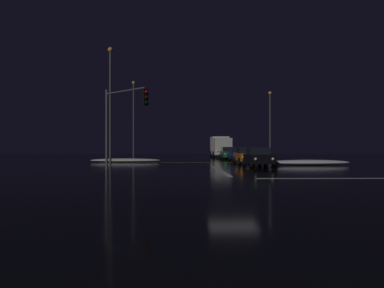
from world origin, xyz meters
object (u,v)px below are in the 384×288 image
sedan_black (258,157)px  streetlamp_right_far (270,120)px  traffic_signal_nw (123,112)px  streetlamp_left_near (110,98)px  streetlamp_left_far (134,115)px  box_truck (220,146)px  sedan_green (228,153)px  sedan_blue (239,154)px  sedan_orange (247,155)px

sedan_black → streetlamp_right_far: size_ratio=0.49×
sedan_black → traffic_signal_nw: bearing=-158.6°
streetlamp_left_near → streetlamp_left_far: (-0.00, 16.00, -0.11)m
box_truck → traffic_signal_nw: (-9.78, -29.33, 2.31)m
sedan_green → sedan_black: bearing=-89.3°
box_truck → traffic_signal_nw: bearing=-108.4°
box_truck → streetlamp_left_near: bearing=-117.5°
sedan_blue → streetlamp_left_far: size_ratio=0.43×
sedan_orange → sedan_green: 12.43m
traffic_signal_nw → sedan_blue: bearing=55.5°
sedan_blue → streetlamp_right_far: (5.21, 7.49, 4.27)m
sedan_blue → sedan_green: (-0.30, 6.67, 0.00)m
sedan_black → streetlamp_left_near: streetlamp_left_near is taller
sedan_orange → traffic_signal_nw: (-10.22, -9.31, 3.21)m
sedan_black → streetlamp_right_far: (5.29, 18.54, 4.27)m
streetlamp_right_far → box_truck: bearing=130.5°
sedan_blue → streetlamp_right_far: 10.07m
sedan_black → sedan_orange: 5.29m
sedan_black → streetlamp_left_near: size_ratio=0.42×
sedan_black → sedan_orange: bearing=90.4°
traffic_signal_nw → streetlamp_left_near: 7.11m
sedan_orange → streetlamp_left_far: bearing=132.8°
box_truck → traffic_signal_nw: size_ratio=1.43×
sedan_orange → box_truck: box_truck is taller
box_truck → streetlamp_left_near: size_ratio=0.81×
sedan_green → streetlamp_left_near: 20.05m
sedan_orange → box_truck: 20.04m
sedan_orange → box_truck: bearing=91.3°
sedan_black → sedan_green: size_ratio=1.00×
sedan_blue → sedan_green: bearing=92.6°
sedan_orange → sedan_blue: 5.77m
streetlamp_left_far → sedan_green: bearing=-3.9°
sedan_black → sedan_orange: same height
streetlamp_right_far → traffic_signal_nw: bearing=-124.6°
sedan_green → streetlamp_left_far: streetlamp_left_far is taller
sedan_green → streetlamp_right_far: size_ratio=0.49×
sedan_blue → sedan_black: bearing=-90.4°
sedan_green → sedan_blue: bearing=-87.4°
streetlamp_left_near → traffic_signal_nw: bearing=-72.6°
streetlamp_right_far → streetlamp_left_far: (-17.61, 0.00, 0.64)m
sedan_blue → traffic_signal_nw: size_ratio=0.75×
streetlamp_left_near → streetlamp_right_far: (17.61, 16.00, -0.75)m
sedan_orange → streetlamp_left_near: streetlamp_left_near is taller
sedan_orange → box_truck: (-0.44, 20.02, 0.91)m
traffic_signal_nw → streetlamp_left_near: bearing=107.4°
sedan_green → streetlamp_left_far: size_ratio=0.43×
sedan_black → sedan_green: bearing=90.7°
sedan_orange → streetlamp_right_far: bearing=68.1°
sedan_green → streetlamp_right_far: (5.51, 0.82, 4.27)m
sedan_orange → sedan_blue: same height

